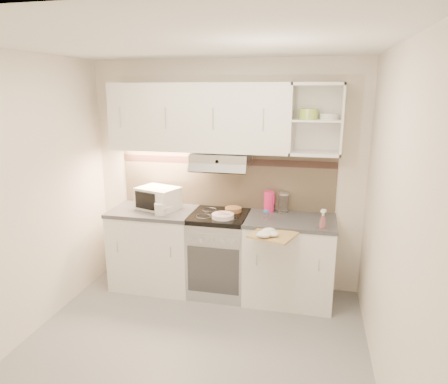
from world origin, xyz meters
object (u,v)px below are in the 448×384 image
object	(u,v)px
electric_range	(219,253)
spray_bottle	(323,220)
glass_jar	(283,203)
watering_can	(161,209)
cutting_board	(273,235)
microwave	(158,198)
plate_stack	(223,216)
pink_pitcher	(269,202)

from	to	relation	value
electric_range	spray_bottle	size ratio (longest dim) A/B	4.47
glass_jar	watering_can	bearing A→B (deg)	-163.64
watering_can	cutting_board	world-z (taller)	watering_can
microwave	cutting_board	world-z (taller)	microwave
microwave	glass_jar	bearing A→B (deg)	25.21
microwave	spray_bottle	distance (m)	1.79
microwave	plate_stack	bearing A→B (deg)	6.37
electric_range	cutting_board	bearing A→B (deg)	-35.23
cutting_board	microwave	bearing A→B (deg)	179.51
watering_can	cutting_board	xyz separation A→B (m)	(1.21, -0.27, -0.10)
watering_can	cutting_board	bearing A→B (deg)	4.44
spray_bottle	watering_can	bearing A→B (deg)	-159.20
electric_range	microwave	distance (m)	0.91
electric_range	pink_pitcher	world-z (taller)	pink_pitcher
electric_range	microwave	xyz separation A→B (m)	(-0.70, 0.04, 0.57)
pink_pitcher	glass_jar	xyz separation A→B (m)	(0.15, 0.00, -0.00)
watering_can	cutting_board	size ratio (longest dim) A/B	0.59
electric_range	watering_can	distance (m)	0.81
spray_bottle	glass_jar	bearing A→B (deg)	156.72
pink_pitcher	electric_range	bearing A→B (deg)	-142.51
plate_stack	electric_range	bearing A→B (deg)	118.22
plate_stack	pink_pitcher	world-z (taller)	pink_pitcher
pink_pitcher	cutting_board	xyz separation A→B (m)	(0.11, -0.63, -0.14)
pink_pitcher	spray_bottle	size ratio (longest dim) A/B	1.12
electric_range	plate_stack	world-z (taller)	plate_stack
watering_can	pink_pitcher	bearing A→B (deg)	35.37
watering_can	glass_jar	distance (m)	1.30
electric_range	watering_can	xyz separation A→B (m)	(-0.59, -0.17, 0.52)
glass_jar	cutting_board	bearing A→B (deg)	-93.75
spray_bottle	cutting_board	distance (m)	0.51
pink_pitcher	cutting_board	world-z (taller)	pink_pitcher
spray_bottle	cutting_board	bearing A→B (deg)	-131.88
electric_range	cutting_board	distance (m)	0.86
microwave	spray_bottle	world-z (taller)	microwave
glass_jar	cutting_board	distance (m)	0.65
watering_can	glass_jar	xyz separation A→B (m)	(1.25, 0.37, 0.04)
microwave	watering_can	size ratio (longest dim) A/B	2.24
electric_range	glass_jar	bearing A→B (deg)	16.96
plate_stack	cutting_board	world-z (taller)	plate_stack
microwave	cutting_board	size ratio (longest dim) A/B	1.32
electric_range	spray_bottle	distance (m)	1.21
glass_jar	pink_pitcher	bearing A→B (deg)	-179.93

